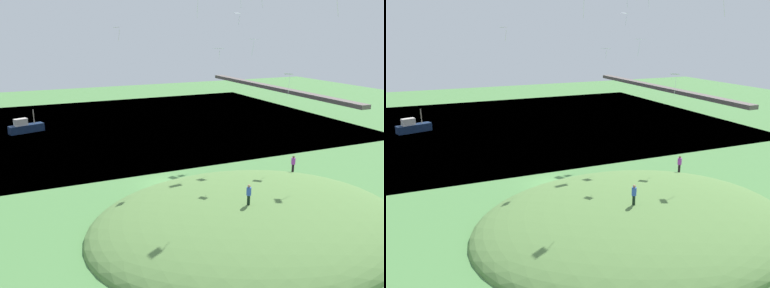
% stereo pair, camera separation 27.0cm
% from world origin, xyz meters
% --- Properties ---
extents(ground_plane, '(160.00, 160.00, 0.00)m').
position_xyz_m(ground_plane, '(0.00, 0.00, 0.00)').
color(ground_plane, '#4B7E41').
extents(lake_water, '(52.37, 80.00, 0.40)m').
position_xyz_m(lake_water, '(-29.43, 0.00, -0.20)').
color(lake_water, '#30587C').
rests_on(lake_water, ground_plane).
extents(grass_hill, '(22.42, 27.33, 5.08)m').
position_xyz_m(grass_hill, '(11.81, 3.37, 0.00)').
color(grass_hill, '#567D40').
rests_on(grass_hill, ground_plane).
extents(bridge_deck_far, '(47.13, 1.80, 0.70)m').
position_xyz_m(bridge_deck_far, '(-29.43, 34.31, 4.60)').
color(bridge_deck_far, '#5C534F').
extents(boat_on_lake, '(3.13, 5.49, 3.50)m').
position_xyz_m(boat_on_lake, '(-30.14, -11.99, 0.84)').
color(boat_on_lake, '#11213D').
rests_on(boat_on_lake, lake_water).
extents(person_with_child, '(0.49, 0.49, 1.66)m').
position_xyz_m(person_with_child, '(13.22, 2.17, 3.56)').
color(person_with_child, black).
rests_on(person_with_child, grass_hill).
extents(person_walking_path, '(0.45, 0.45, 1.78)m').
position_xyz_m(person_walking_path, '(5.73, 12.23, 2.48)').
color(person_walking_path, black).
rests_on(person_walking_path, grass_hill).
extents(kite_1, '(0.84, 0.76, 1.45)m').
position_xyz_m(kite_1, '(5.72, 6.93, 14.69)').
color(kite_1, white).
extents(kite_2, '(1.31, 1.14, 1.31)m').
position_xyz_m(kite_2, '(-6.29, 9.63, 13.47)').
color(kite_2, white).
extents(kite_7, '(0.98, 0.95, 2.25)m').
position_xyz_m(kite_7, '(5.37, 11.25, 11.29)').
color(kite_7, white).
extents(kite_8, '(1.25, 1.04, 1.59)m').
position_xyz_m(kite_8, '(-10.14, -1.66, 15.88)').
color(kite_8, silver).
extents(kite_9, '(0.72, 0.90, 1.50)m').
position_xyz_m(kite_9, '(-8.09, 13.14, 17.55)').
color(kite_9, white).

